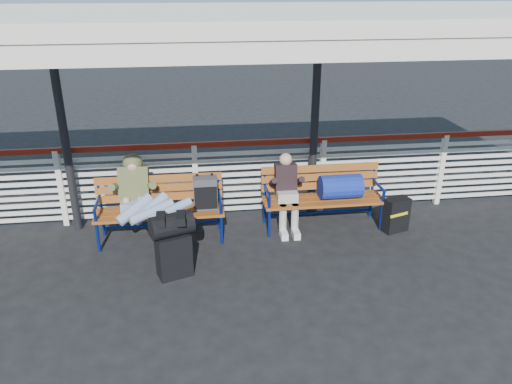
{
  "coord_description": "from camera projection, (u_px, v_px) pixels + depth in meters",
  "views": [
    {
      "loc": [
        -0.02,
        -5.29,
        3.49
      ],
      "look_at": [
        0.82,
        1.0,
        0.77
      ],
      "focal_mm": 35.0,
      "sensor_mm": 36.0,
      "label": 1
    }
  ],
  "objects": [
    {
      "name": "luggage_stack",
      "position": [
        173.0,
        243.0,
        6.19
      ],
      "size": [
        0.59,
        0.45,
        0.86
      ],
      "rotation": [
        0.0,
        0.0,
        0.34
      ],
      "color": "black",
      "rests_on": "ground"
    },
    {
      "name": "ground",
      "position": [
        201.0,
        284.0,
        6.2
      ],
      "size": [
        60.0,
        60.0,
        0.0
      ],
      "primitive_type": "plane",
      "color": "black",
      "rests_on": "ground"
    },
    {
      "name": "traveler_man",
      "position": [
        147.0,
        203.0,
        6.68
      ],
      "size": [
        0.94,
        1.63,
        0.77
      ],
      "color": "#8498B2",
      "rests_on": "ground"
    },
    {
      "name": "suitcase_side",
      "position": [
        396.0,
        215.0,
        7.41
      ],
      "size": [
        0.42,
        0.33,
        0.52
      ],
      "rotation": [
        0.0,
        0.0,
        0.33
      ],
      "color": "black",
      "rests_on": "ground"
    },
    {
      "name": "fence",
      "position": [
        196.0,
        178.0,
        7.67
      ],
      "size": [
        12.08,
        0.08,
        1.24
      ],
      "color": "silver",
      "rests_on": "ground"
    },
    {
      "name": "canopy",
      "position": [
        188.0,
        21.0,
        5.79
      ],
      "size": [
        12.6,
        3.6,
        3.16
      ],
      "color": "silver",
      "rests_on": "ground"
    },
    {
      "name": "companion_person",
      "position": [
        287.0,
        192.0,
        7.35
      ],
      "size": [
        0.32,
        0.66,
        1.15
      ],
      "color": "#AEA79E",
      "rests_on": "ground"
    },
    {
      "name": "bench_right",
      "position": [
        332.0,
        189.0,
        7.44
      ],
      "size": [
        1.8,
        0.56,
        0.92
      ],
      "color": "#95441C",
      "rests_on": "ground"
    },
    {
      "name": "bench_left",
      "position": [
        175.0,
        200.0,
        7.08
      ],
      "size": [
        1.8,
        0.56,
        0.94
      ],
      "color": "#95441C",
      "rests_on": "ground"
    }
  ]
}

